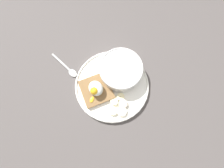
{
  "coord_description": "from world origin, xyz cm",
  "views": [
    {
      "loc": [
        12.42,
        -8.56,
        62.77
      ],
      "look_at": [
        0.0,
        0.0,
        5.0
      ],
      "focal_mm": 28.0,
      "sensor_mm": 36.0,
      "label": 1
    }
  ],
  "objects_px": {
    "banana_slice_front": "(121,97)",
    "banana_slice_right": "(122,111)",
    "banana_slice_back": "(114,101)",
    "poached_egg": "(96,89)",
    "toast_slice": "(96,90)",
    "banana_slice_inner": "(113,111)",
    "spoon": "(67,68)",
    "oatmeal_bowl": "(121,70)",
    "banana_slice_left": "(123,104)"
  },
  "relations": [
    {
      "from": "banana_slice_front",
      "to": "banana_slice_right",
      "type": "distance_m",
      "value": 0.05
    },
    {
      "from": "banana_slice_back",
      "to": "poached_egg",
      "type": "bearing_deg",
      "value": -155.94
    },
    {
      "from": "toast_slice",
      "to": "banana_slice_back",
      "type": "bearing_deg",
      "value": 22.3
    },
    {
      "from": "banana_slice_front",
      "to": "banana_slice_right",
      "type": "bearing_deg",
      "value": -31.39
    },
    {
      "from": "banana_slice_back",
      "to": "banana_slice_inner",
      "type": "bearing_deg",
      "value": -41.52
    },
    {
      "from": "banana_slice_front",
      "to": "banana_slice_inner",
      "type": "distance_m",
      "value": 0.05
    },
    {
      "from": "spoon",
      "to": "poached_egg",
      "type": "bearing_deg",
      "value": 16.71
    },
    {
      "from": "banana_slice_right",
      "to": "spoon",
      "type": "distance_m",
      "value": 0.25
    },
    {
      "from": "toast_slice",
      "to": "spoon",
      "type": "distance_m",
      "value": 0.14
    },
    {
      "from": "banana_slice_front",
      "to": "banana_slice_back",
      "type": "relative_size",
      "value": 1.13
    },
    {
      "from": "oatmeal_bowl",
      "to": "banana_slice_front",
      "type": "xyz_separation_m",
      "value": [
        0.07,
        -0.05,
        -0.02
      ]
    },
    {
      "from": "toast_slice",
      "to": "banana_slice_left",
      "type": "height_order",
      "value": "banana_slice_left"
    },
    {
      "from": "banana_slice_front",
      "to": "banana_slice_back",
      "type": "distance_m",
      "value": 0.03
    },
    {
      "from": "poached_egg",
      "to": "spoon",
      "type": "bearing_deg",
      "value": -163.29
    },
    {
      "from": "oatmeal_bowl",
      "to": "banana_slice_left",
      "type": "xyz_separation_m",
      "value": [
        0.1,
        -0.06,
        -0.02
      ]
    },
    {
      "from": "oatmeal_bowl",
      "to": "toast_slice",
      "type": "relative_size",
      "value": 1.22
    },
    {
      "from": "banana_slice_front",
      "to": "banana_slice_inner",
      "type": "bearing_deg",
      "value": -63.11
    },
    {
      "from": "toast_slice",
      "to": "banana_slice_right",
      "type": "bearing_deg",
      "value": 14.99
    },
    {
      "from": "toast_slice",
      "to": "oatmeal_bowl",
      "type": "bearing_deg",
      "value": 93.22
    },
    {
      "from": "poached_egg",
      "to": "banana_slice_front",
      "type": "bearing_deg",
      "value": 40.76
    },
    {
      "from": "oatmeal_bowl",
      "to": "banana_slice_left",
      "type": "height_order",
      "value": "oatmeal_bowl"
    },
    {
      "from": "banana_slice_inner",
      "to": "oatmeal_bowl",
      "type": "bearing_deg",
      "value": 134.46
    },
    {
      "from": "banana_slice_front",
      "to": "banana_slice_right",
      "type": "xyz_separation_m",
      "value": [
        0.04,
        -0.03,
        -0.0
      ]
    },
    {
      "from": "poached_egg",
      "to": "banana_slice_inner",
      "type": "bearing_deg",
      "value": 5.12
    },
    {
      "from": "oatmeal_bowl",
      "to": "banana_slice_back",
      "type": "relative_size",
      "value": 4.53
    },
    {
      "from": "toast_slice",
      "to": "banana_slice_inner",
      "type": "bearing_deg",
      "value": 3.87
    },
    {
      "from": "banana_slice_back",
      "to": "banana_slice_right",
      "type": "distance_m",
      "value": 0.04
    },
    {
      "from": "banana_slice_left",
      "to": "banana_slice_inner",
      "type": "xyz_separation_m",
      "value": [
        0.0,
        -0.04,
        -0.0
      ]
    },
    {
      "from": "spoon",
      "to": "oatmeal_bowl",
      "type": "bearing_deg",
      "value": 49.47
    },
    {
      "from": "oatmeal_bowl",
      "to": "spoon",
      "type": "relative_size",
      "value": 1.16
    },
    {
      "from": "banana_slice_left",
      "to": "banana_slice_back",
      "type": "height_order",
      "value": "banana_slice_left"
    },
    {
      "from": "banana_slice_front",
      "to": "spoon",
      "type": "xyz_separation_m",
      "value": [
        -0.2,
        -0.1,
        -0.01
      ]
    },
    {
      "from": "oatmeal_bowl",
      "to": "spoon",
      "type": "bearing_deg",
      "value": -130.53
    },
    {
      "from": "poached_egg",
      "to": "banana_slice_left",
      "type": "xyz_separation_m",
      "value": [
        0.09,
        0.05,
        -0.03
      ]
    },
    {
      "from": "banana_slice_back",
      "to": "spoon",
      "type": "relative_size",
      "value": 0.26
    },
    {
      "from": "poached_egg",
      "to": "banana_slice_left",
      "type": "bearing_deg",
      "value": 29.1
    },
    {
      "from": "toast_slice",
      "to": "poached_egg",
      "type": "relative_size",
      "value": 1.82
    },
    {
      "from": "banana_slice_front",
      "to": "spoon",
      "type": "distance_m",
      "value": 0.22
    },
    {
      "from": "oatmeal_bowl",
      "to": "banana_slice_inner",
      "type": "height_order",
      "value": "oatmeal_bowl"
    },
    {
      "from": "banana_slice_left",
      "to": "banana_slice_right",
      "type": "bearing_deg",
      "value": -45.92
    },
    {
      "from": "banana_slice_inner",
      "to": "spoon",
      "type": "distance_m",
      "value": 0.23
    },
    {
      "from": "oatmeal_bowl",
      "to": "poached_egg",
      "type": "relative_size",
      "value": 2.22
    },
    {
      "from": "toast_slice",
      "to": "banana_slice_front",
      "type": "height_order",
      "value": "same"
    },
    {
      "from": "banana_slice_right",
      "to": "banana_slice_inner",
      "type": "relative_size",
      "value": 1.01
    },
    {
      "from": "banana_slice_front",
      "to": "poached_egg",
      "type": "bearing_deg",
      "value": -139.24
    },
    {
      "from": "poached_egg",
      "to": "banana_slice_back",
      "type": "distance_m",
      "value": 0.08
    },
    {
      "from": "poached_egg",
      "to": "banana_slice_right",
      "type": "height_order",
      "value": "poached_egg"
    },
    {
      "from": "banana_slice_front",
      "to": "oatmeal_bowl",
      "type": "bearing_deg",
      "value": 145.12
    },
    {
      "from": "banana_slice_back",
      "to": "banana_slice_front",
      "type": "bearing_deg",
      "value": 90.86
    },
    {
      "from": "banana_slice_inner",
      "to": "spoon",
      "type": "height_order",
      "value": "banana_slice_inner"
    }
  ]
}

